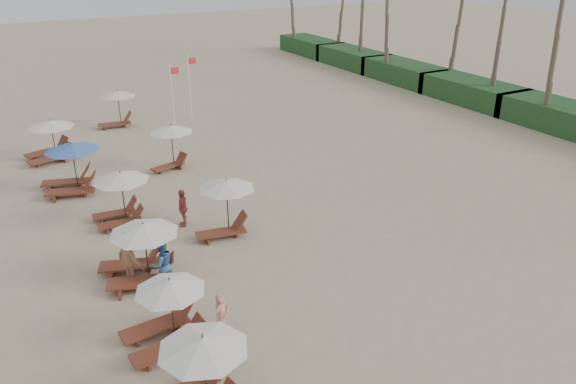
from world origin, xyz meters
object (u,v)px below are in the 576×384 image
lounger_station_5 (48,141)px  flag_pole_near (172,94)px  lounger_station_4 (69,169)px  beachgoer_mid_b (130,257)px  inland_station_0 (224,203)px  inland_station_2 (116,105)px  lounger_station_1 (163,317)px  lounger_station_0 (198,371)px  lounger_station_2 (138,254)px  beachgoer_near (222,317)px  beachgoer_far_a (183,208)px  inland_station_1 (170,141)px  beachgoer_mid_a (162,264)px  lounger_station_3 (118,196)px

lounger_station_5 → flag_pole_near: (7.53, 1.81, 1.21)m
lounger_station_4 → beachgoer_mid_b: (0.48, -8.88, -0.18)m
inland_station_0 → inland_station_2: size_ratio=0.99×
lounger_station_1 → lounger_station_4: bearing=92.1°
lounger_station_0 → lounger_station_2: (0.29, 6.46, -0.15)m
lounger_station_1 → inland_station_2: 22.23m
beachgoer_near → beachgoer_far_a: size_ratio=0.92×
inland_station_1 → flag_pole_near: (2.26, 6.17, 0.77)m
inland_station_0 → beachgoer_far_a: (-1.19, 1.53, -0.58)m
lounger_station_5 → beachgoer_far_a: (3.65, -10.80, -0.25)m
beachgoer_near → beachgoer_mid_b: 4.57m
beachgoer_mid_a → beachgoer_near: bearing=94.4°
lounger_station_3 → beachgoer_mid_a: 5.45m
lounger_station_2 → inland_station_0: bearing=22.3°
lounger_station_2 → beachgoer_far_a: 4.10m
lounger_station_3 → lounger_station_1: bearing=-95.4°
beachgoer_near → lounger_station_5: bearing=72.9°
inland_station_1 → beachgoer_far_a: (-1.62, -6.44, -0.69)m
lounger_station_3 → lounger_station_5: 9.41m
beachgoer_far_a → lounger_station_5: bearing=-137.5°
lounger_station_2 → inland_station_1: inland_station_1 is taller
beachgoer_mid_b → beachgoer_near: bearing=174.2°
inland_station_0 → flag_pole_near: (2.70, 14.14, 0.88)m
inland_station_2 → flag_pole_near: bearing=-39.8°
lounger_station_3 → inland_station_2: inland_station_2 is taller
lounger_station_2 → flag_pole_near: (6.55, 15.71, 1.27)m
beachgoer_near → flag_pole_near: flag_pole_near is taller
lounger_station_4 → flag_pole_near: bearing=42.9°
lounger_station_1 → lounger_station_3: (0.78, 8.33, 0.26)m
lounger_station_3 → beachgoer_far_a: size_ratio=1.53×
inland_station_1 → beachgoer_mid_b: 10.56m
lounger_station_5 → beachgoer_mid_b: bearing=-87.0°
beachgoer_near → inland_station_1: bearing=53.5°
lounger_station_3 → inland_station_0: (3.36, -3.03, 0.17)m
beachgoer_near → beachgoer_far_a: bearing=55.0°
lounger_station_3 → lounger_station_5: bearing=99.0°
inland_station_0 → beachgoer_near: 6.44m
beachgoer_far_a → lounger_station_4: bearing=-125.8°
inland_station_0 → beachgoer_far_a: size_ratio=1.68×
lounger_station_5 → beachgoer_far_a: 11.40m
lounger_station_0 → beachgoer_far_a: lounger_station_0 is taller
lounger_station_0 → beachgoer_mid_a: bearing=81.3°
inland_station_0 → lounger_station_0: bearing=-117.2°
inland_station_2 → beachgoer_far_a: 15.09m
lounger_station_0 → lounger_station_3: bearing=86.0°
lounger_station_5 → inland_station_0: bearing=-68.6°
beachgoer_mid_b → inland_station_2: bearing=-37.2°
inland_station_2 → beachgoer_near: size_ratio=1.84×
lounger_station_3 → beachgoer_mid_a: bearing=-89.1°
lounger_station_1 → beachgoer_mid_b: 3.76m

